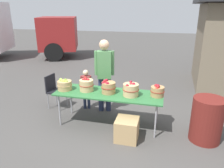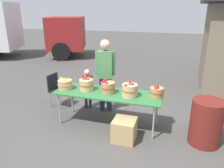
{
  "view_description": "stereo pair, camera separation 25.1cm",
  "coord_description": "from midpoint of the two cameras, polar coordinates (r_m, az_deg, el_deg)",
  "views": [
    {
      "loc": [
        1.11,
        -4.13,
        2.45
      ],
      "look_at": [
        0.0,
        0.3,
        0.85
      ],
      "focal_mm": 34.52,
      "sensor_mm": 36.0,
      "label": 1
    },
    {
      "loc": [
        1.35,
        -4.06,
        2.45
      ],
      "look_at": [
        0.0,
        0.3,
        0.85
      ],
      "focal_mm": 34.52,
      "sensor_mm": 36.0,
      "label": 2
    }
  ],
  "objects": [
    {
      "name": "ground_plane",
      "position": [
        4.93,
        0.43,
        -10.5
      ],
      "size": [
        40.0,
        40.0,
        0.0
      ],
      "primitive_type": "plane",
      "color": "#474442"
    },
    {
      "name": "trash_barrel",
      "position": [
        4.5,
        25.16,
        -9.2
      ],
      "size": [
        0.59,
        0.59,
        0.88
      ],
      "primitive_type": "cylinder",
      "color": "maroon",
      "rests_on": "ground"
    },
    {
      "name": "folding_chair",
      "position": [
        5.76,
        -13.28,
        -0.91
      ],
      "size": [
        0.45,
        0.45,
        0.86
      ],
      "rotation": [
        0.0,
        0.0,
        1.44
      ],
      "color": "black",
      "rests_on": "ground"
    },
    {
      "name": "apple_basket_red_2",
      "position": [
        4.41,
        6.32,
        -1.6
      ],
      "size": [
        0.34,
        0.34,
        0.29
      ],
      "color": "tan",
      "rests_on": "market_table"
    },
    {
      "name": "market_table",
      "position": [
        4.62,
        0.45,
        -2.83
      ],
      "size": [
        2.3,
        0.76,
        0.75
      ],
      "color": "#2D6B38",
      "rests_on": "ground"
    },
    {
      "name": "child_customer",
      "position": [
        5.46,
        -5.19,
        -0.47
      ],
      "size": [
        0.26,
        0.19,
        1.03
      ],
      "rotation": [
        0.0,
        0.0,
        3.46
      ],
      "color": "#262D4C",
      "rests_on": "ground"
    },
    {
      "name": "apple_basket_green_0",
      "position": [
        4.88,
        -10.92,
        -0.04
      ],
      "size": [
        0.33,
        0.33,
        0.25
      ],
      "color": "tan",
      "rests_on": "market_table"
    },
    {
      "name": "vendor_adult",
      "position": [
        5.16,
        -0.38,
        3.58
      ],
      "size": [
        0.46,
        0.31,
        1.78
      ],
      "rotation": [
        0.0,
        0.0,
        3.39
      ],
      "color": "#262D4C",
      "rests_on": "ground"
    },
    {
      "name": "produce_crate",
      "position": [
        4.3,
        5.01,
        -12.04
      ],
      "size": [
        0.44,
        0.44,
        0.44
      ],
      "primitive_type": "cube",
      "color": "tan",
      "rests_on": "ground"
    },
    {
      "name": "apple_basket_red_3",
      "position": [
        4.47,
        13.3,
        -2.05
      ],
      "size": [
        0.29,
        0.29,
        0.26
      ],
      "color": "#A87F51",
      "rests_on": "market_table"
    },
    {
      "name": "apple_basket_red_1",
      "position": [
        4.55,
        0.41,
        -0.86
      ],
      "size": [
        0.31,
        0.31,
        0.29
      ],
      "color": "#A87F51",
      "rests_on": "market_table"
    },
    {
      "name": "apple_basket_red_0",
      "position": [
        4.73,
        -5.32,
        -0.13
      ],
      "size": [
        0.32,
        0.32,
        0.3
      ],
      "color": "tan",
      "rests_on": "market_table"
    }
  ]
}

